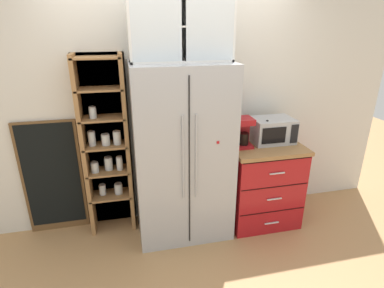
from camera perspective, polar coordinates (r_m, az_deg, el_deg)
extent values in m
plane|color=tan|center=(3.54, -1.54, -15.33)|extent=(10.74, 10.74, 0.00)
cube|color=silver|center=(3.34, -3.13, 6.75)|extent=(5.04, 0.10, 2.55)
cube|color=#ADAFB5|center=(3.11, -1.79, -1.69)|extent=(0.95, 0.65, 1.79)
cube|color=black|center=(2.82, -0.48, -4.23)|extent=(0.01, 0.01, 1.65)
cylinder|color=#ADAFB5|center=(2.76, -1.66, -2.77)|extent=(0.02, 0.02, 0.81)
cylinder|color=#ADAFB5|center=(2.79, 0.76, -2.54)|extent=(0.02, 0.02, 0.81)
cube|color=red|center=(2.80, 4.83, 0.29)|extent=(0.02, 0.01, 0.02)
cube|color=brown|center=(3.38, -15.49, 0.06)|extent=(0.50, 0.04, 1.87)
cube|color=#9E7042|center=(3.26, -19.25, -1.15)|extent=(0.04, 0.25, 1.87)
cube|color=#9E7042|center=(3.24, -11.84, -0.55)|extent=(0.04, 0.25, 1.87)
cube|color=#9E7042|center=(3.47, -14.69, -9.08)|extent=(0.44, 0.25, 0.02)
cylinder|color=silver|center=(3.46, -16.18, -8.15)|extent=(0.07, 0.07, 0.11)
cylinder|color=#B77A38|center=(3.47, -16.15, -8.38)|extent=(0.06, 0.06, 0.07)
cylinder|color=#B2B2B7|center=(3.44, -16.28, -7.30)|extent=(0.07, 0.07, 0.01)
cylinder|color=silver|center=(3.44, -13.41, -8.07)|extent=(0.08, 0.08, 0.11)
cylinder|color=white|center=(3.45, -13.39, -8.30)|extent=(0.07, 0.07, 0.07)
cylinder|color=#B2B2B7|center=(3.41, -13.50, -7.21)|extent=(0.08, 0.08, 0.01)
cube|color=#9E7042|center=(3.34, -15.14, -4.83)|extent=(0.44, 0.25, 0.02)
cylinder|color=silver|center=(3.31, -17.47, -4.20)|extent=(0.08, 0.08, 0.10)
cylinder|color=brown|center=(3.32, -17.44, -4.43)|extent=(0.07, 0.07, 0.07)
cylinder|color=#B2B2B7|center=(3.29, -17.58, -3.32)|extent=(0.07, 0.07, 0.01)
cylinder|color=silver|center=(3.33, -15.14, -3.56)|extent=(0.08, 0.08, 0.13)
cylinder|color=white|center=(3.33, -15.11, -3.86)|extent=(0.07, 0.07, 0.09)
cylinder|color=#B2B2B7|center=(3.30, -15.26, -2.46)|extent=(0.08, 0.08, 0.01)
cylinder|color=silver|center=(3.29, -13.22, -3.55)|extent=(0.06, 0.06, 0.14)
cylinder|color=#CCB78C|center=(3.30, -13.19, -3.87)|extent=(0.05, 0.05, 0.09)
cylinder|color=#B2B2B7|center=(3.26, -13.33, -2.36)|extent=(0.06, 0.06, 0.01)
cube|color=#9E7042|center=(3.23, -15.62, -0.26)|extent=(0.44, 0.25, 0.02)
cylinder|color=silver|center=(3.22, -18.00, 0.89)|extent=(0.07, 0.07, 0.14)
cylinder|color=beige|center=(3.22, -17.95, 0.54)|extent=(0.06, 0.06, 0.09)
cylinder|color=#B2B2B7|center=(3.19, -18.15, 2.16)|extent=(0.07, 0.07, 0.01)
cylinder|color=silver|center=(3.20, -15.64, 0.70)|extent=(0.08, 0.08, 0.11)
cylinder|color=#382316|center=(3.20, -15.61, 0.44)|extent=(0.07, 0.07, 0.07)
cylinder|color=#B2B2B7|center=(3.18, -15.74, 1.69)|extent=(0.08, 0.08, 0.01)
cylinder|color=silver|center=(3.18, -13.66, 1.07)|extent=(0.08, 0.08, 0.13)
cylinder|color=#E0C67F|center=(3.19, -13.63, 0.74)|extent=(0.07, 0.07, 0.09)
cylinder|color=#B2B2B7|center=(3.16, -13.77, 2.28)|extent=(0.07, 0.07, 0.01)
cube|color=#9E7042|center=(3.14, -16.14, 4.60)|extent=(0.44, 0.25, 0.02)
cylinder|color=silver|center=(3.12, -17.84, 5.45)|extent=(0.07, 0.07, 0.10)
cylinder|color=#2D2D2D|center=(3.12, -17.81, 5.19)|extent=(0.06, 0.06, 0.07)
cylinder|color=#B2B2B7|center=(3.11, -17.95, 6.45)|extent=(0.07, 0.07, 0.01)
cube|color=#9E7042|center=(3.07, -16.69, 9.72)|extent=(0.44, 0.25, 0.02)
cube|color=#9E7042|center=(3.03, -17.27, 15.01)|extent=(0.44, 0.25, 0.02)
cube|color=#A8161C|center=(3.58, 12.52, -7.14)|extent=(0.75, 0.65, 0.88)
cube|color=#9E7042|center=(3.39, 13.13, -0.28)|extent=(0.78, 0.68, 0.04)
cube|color=black|center=(3.41, 14.64, -12.00)|extent=(0.73, 0.00, 0.01)
cube|color=silver|center=(3.48, 14.50, -13.94)|extent=(0.16, 0.01, 0.01)
cube|color=black|center=(3.26, 15.12, -7.67)|extent=(0.73, 0.00, 0.01)
cube|color=silver|center=(3.32, 14.97, -9.78)|extent=(0.16, 0.01, 0.01)
cube|color=black|center=(3.13, 15.63, -2.97)|extent=(0.73, 0.00, 0.01)
cube|color=silver|center=(3.18, 15.47, -5.25)|extent=(0.16, 0.01, 0.01)
cube|color=#ADAFB5|center=(3.42, 14.56, 2.50)|extent=(0.44, 0.32, 0.26)
cube|color=black|center=(3.26, 14.90, 1.52)|extent=(0.26, 0.01, 0.17)
cube|color=black|center=(3.37, 18.38, 1.79)|extent=(0.08, 0.01, 0.20)
cube|color=#A8161C|center=(3.26, 9.34, -0.20)|extent=(0.17, 0.20, 0.03)
cube|color=#A8161C|center=(3.27, 9.03, 2.44)|extent=(0.17, 0.06, 0.30)
cube|color=#A8161C|center=(3.17, 9.63, 4.26)|extent=(0.17, 0.20, 0.06)
cylinder|color=black|center=(3.22, 9.49, 0.97)|extent=(0.11, 0.11, 0.12)
cylinder|color=silver|center=(3.34, 13.47, 0.50)|extent=(0.09, 0.09, 0.08)
torus|color=silver|center=(3.36, 14.34, 0.64)|extent=(0.05, 0.01, 0.05)
cylinder|color=navy|center=(3.38, 13.11, 0.84)|extent=(0.09, 0.09, 0.09)
torus|color=navy|center=(3.40, 13.95, 0.98)|extent=(0.05, 0.01, 0.05)
cylinder|color=silver|center=(3.32, 13.52, 1.38)|extent=(0.06, 0.06, 0.19)
cone|color=silver|center=(3.29, 13.67, 3.02)|extent=(0.06, 0.06, 0.04)
cylinder|color=silver|center=(3.28, 13.71, 3.51)|extent=(0.02, 0.02, 0.07)
cylinder|color=black|center=(3.27, 13.77, 4.18)|extent=(0.02, 0.02, 0.01)
cube|color=silver|center=(3.03, -2.74, 20.87)|extent=(0.91, 0.02, 0.59)
cube|color=silver|center=(2.90, -2.09, 15.18)|extent=(0.91, 0.32, 0.02)
cube|color=silver|center=(2.84, -11.67, 20.46)|extent=(0.02, 0.32, 0.59)
cube|color=silver|center=(3.00, 6.82, 20.75)|extent=(0.02, 0.32, 0.59)
cube|color=silver|center=(2.89, -2.17, 20.86)|extent=(0.88, 0.30, 0.02)
cube|color=silver|center=(2.70, -6.59, 20.71)|extent=(0.42, 0.01, 0.55)
cube|color=silver|center=(2.79, 3.41, 20.82)|extent=(0.42, 0.01, 0.55)
cylinder|color=silver|center=(2.86, -8.62, 15.11)|extent=(0.05, 0.05, 0.00)
cylinder|color=silver|center=(2.86, -8.65, 15.77)|extent=(0.01, 0.01, 0.07)
cone|color=silver|center=(2.85, -8.72, 16.97)|extent=(0.06, 0.06, 0.05)
cylinder|color=silver|center=(2.90, -2.09, 15.42)|extent=(0.05, 0.05, 0.00)
cylinder|color=silver|center=(2.90, -2.10, 16.07)|extent=(0.01, 0.01, 0.07)
cone|color=silver|center=(2.89, -2.11, 17.25)|extent=(0.06, 0.06, 0.05)
cylinder|color=silver|center=(2.98, 4.19, 15.53)|extent=(0.05, 0.05, 0.00)
cylinder|color=silver|center=(2.98, 4.21, 16.16)|extent=(0.01, 0.01, 0.07)
cone|color=silver|center=(2.97, 4.24, 17.32)|extent=(0.06, 0.06, 0.05)
cylinder|color=white|center=(2.85, -8.01, 21.49)|extent=(0.06, 0.06, 0.07)
cylinder|color=white|center=(2.87, -4.10, 21.63)|extent=(0.06, 0.06, 0.07)
cylinder|color=white|center=(2.91, -0.27, 21.67)|extent=(0.06, 0.06, 0.07)
cylinder|color=white|center=(2.95, 3.45, 21.63)|extent=(0.06, 0.06, 0.07)
cube|color=brown|center=(3.54, -24.27, -5.71)|extent=(0.60, 0.04, 1.23)
cube|color=black|center=(3.51, -24.40, -5.42)|extent=(0.54, 0.01, 1.13)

